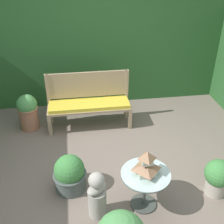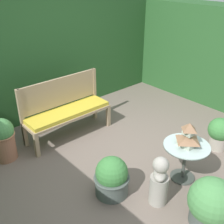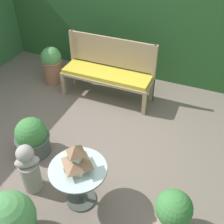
{
  "view_description": "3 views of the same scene",
  "coord_description": "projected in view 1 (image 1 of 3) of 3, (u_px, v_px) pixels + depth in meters",
  "views": [
    {
      "loc": [
        -0.41,
        -3.11,
        2.82
      ],
      "look_at": [
        0.13,
        0.55,
        0.62
      ],
      "focal_mm": 45.0,
      "sensor_mm": 36.0,
      "label": 1
    },
    {
      "loc": [
        -2.32,
        -2.31,
        2.53
      ],
      "look_at": [
        0.2,
        0.53,
        0.55
      ],
      "focal_mm": 45.0,
      "sensor_mm": 36.0,
      "label": 2
    },
    {
      "loc": [
        1.37,
        -2.29,
        2.69
      ],
      "look_at": [
        0.3,
        0.23,
        0.52
      ],
      "focal_mm": 45.0,
      "sensor_mm": 36.0,
      "label": 3
    }
  ],
  "objects": [
    {
      "name": "potted_plant_bench_left",
      "position": [
        70.0,
        174.0,
        3.67
      ],
      "size": [
        0.44,
        0.44,
        0.52
      ],
      "color": "#4C5651",
      "rests_on": "ground"
    },
    {
      "name": "garden_bench",
      "position": [
        89.0,
        106.0,
        4.91
      ],
      "size": [
        1.45,
        0.44,
        0.47
      ],
      "color": "tan",
      "rests_on": "ground"
    },
    {
      "name": "foliage_hedge_back",
      "position": [
        92.0,
        44.0,
        5.72
      ],
      "size": [
        6.4,
        0.97,
        2.17
      ],
      "primitive_type": "cube",
      "color": "#285628",
      "rests_on": "ground"
    },
    {
      "name": "ground",
      "position": [
        109.0,
        168.0,
        4.14
      ],
      "size": [
        30.0,
        30.0,
        0.0
      ],
      "primitive_type": "plane",
      "color": "#75665B"
    },
    {
      "name": "potted_plant_table_far",
      "position": [
        28.0,
        111.0,
        4.88
      ],
      "size": [
        0.36,
        0.36,
        0.65
      ],
      "color": "#9E664C",
      "rests_on": "ground"
    },
    {
      "name": "potted_plant_bench_right",
      "position": [
        218.0,
        177.0,
        3.59
      ],
      "size": [
        0.36,
        0.36,
        0.51
      ],
      "color": "#ADA393",
      "rests_on": "ground"
    },
    {
      "name": "pagoda_birdhouse",
      "position": [
        146.0,
        164.0,
        3.22
      ],
      "size": [
        0.27,
        0.27,
        0.32
      ],
      "color": "#B2BCA8",
      "rests_on": "patio_table"
    },
    {
      "name": "patio_table",
      "position": [
        145.0,
        180.0,
        3.35
      ],
      "size": [
        0.59,
        0.59,
        0.52
      ],
      "color": "#424742",
      "rests_on": "ground"
    },
    {
      "name": "garden_bust",
      "position": [
        97.0,
        196.0,
        3.27
      ],
      "size": [
        0.3,
        0.28,
        0.65
      ],
      "rotation": [
        0.0,
        0.0,
        0.66
      ],
      "color": "#A39E93",
      "rests_on": "ground"
    },
    {
      "name": "bench_backrest",
      "position": [
        88.0,
        87.0,
        4.93
      ],
      "size": [
        1.45,
        0.06,
        0.96
      ],
      "color": "tan",
      "rests_on": "ground"
    }
  ]
}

